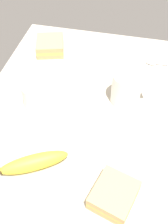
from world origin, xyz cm
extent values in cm
cube|color=#BCB29E|center=(0.00, 0.00, 1.00)|extent=(90.00, 64.00, 2.00)
cylinder|color=white|center=(-2.12, -14.66, 6.32)|extent=(7.93, 7.93, 8.65)
cylinder|color=tan|center=(-2.12, -14.66, 10.15)|extent=(6.97, 6.97, 0.40)
cylinder|color=white|center=(-5.48, -18.87, 6.76)|extent=(3.54, 3.16, 1.20)
cylinder|color=white|center=(-9.94, 10.45, 7.11)|extent=(8.69, 8.69, 10.22)
cylinder|color=brown|center=(-9.94, 10.45, 11.72)|extent=(7.65, 7.65, 0.40)
cylinder|color=white|center=(-12.36, 15.85, 7.62)|extent=(4.06, 2.70, 1.20)
cube|color=tan|center=(22.03, 11.83, 2.80)|extent=(12.08, 11.41, 1.60)
cube|color=#D8B259|center=(22.03, 11.83, 4.20)|extent=(12.08, 11.41, 1.20)
cube|color=tan|center=(22.03, 11.83, 5.60)|extent=(12.08, 11.41, 1.60)
cube|color=tan|center=(-29.29, -19.16, 2.80)|extent=(12.69, 11.97, 1.60)
cube|color=#D8B259|center=(-29.29, -19.16, 4.20)|extent=(12.69, 11.97, 1.20)
cube|color=tan|center=(-29.29, -19.16, 5.60)|extent=(12.69, 11.97, 1.60)
ellipsoid|color=yellow|center=(17.91, -8.45, 4.05)|extent=(11.99, 16.80, 4.10)
cube|color=#4C3819|center=(21.92, -15.47, 4.05)|extent=(1.20, 1.20, 1.20)
ellipsoid|color=silver|center=(-29.83, 17.41, 2.40)|extent=(2.41, 3.61, 0.80)
camera|label=1|loc=(49.22, 11.07, 62.17)|focal=43.75mm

